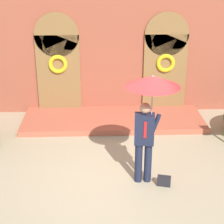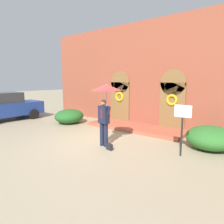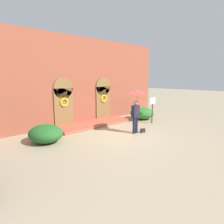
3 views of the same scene
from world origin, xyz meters
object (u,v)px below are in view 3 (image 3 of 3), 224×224
Objects in this scene: sign_post at (152,106)px; person_with_umbrella at (137,99)px; shrub_left at (46,134)px; shrub_right at (142,113)px; handbag at (143,131)px.

person_with_umbrella is at bearing -162.60° from sign_post.
shrub_left is at bearing 171.07° from sign_post.
shrub_left is 1.00× the size of shrub_right.
handbag is (0.33, -0.20, -1.80)m from person_with_umbrella.
shrub_left is (-4.40, 1.91, -1.50)m from person_with_umbrella.
shrub_left is at bearing -178.16° from shrub_right.
shrub_right is at bearing 1.84° from shrub_left.
sign_post is (2.26, 1.01, 1.05)m from handbag.
shrub_left is (-4.73, 2.11, 0.31)m from handbag.
sign_post is at bearing 17.40° from person_with_umbrella.
handbag is 2.69m from sign_post.
shrub_right is at bearing 33.88° from person_with_umbrella.
person_with_umbrella reaches higher than shrub_left.
person_with_umbrella is at bearing 162.77° from handbag.
sign_post reaches higher than shrub_left.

